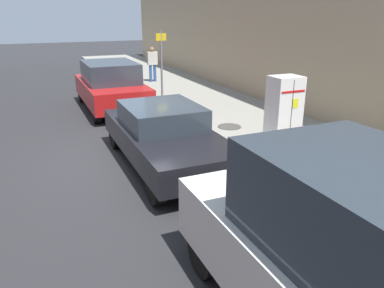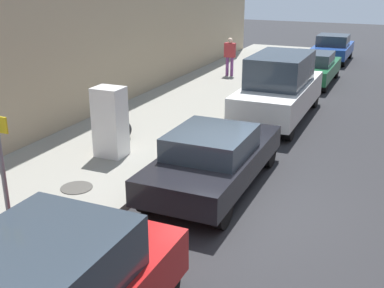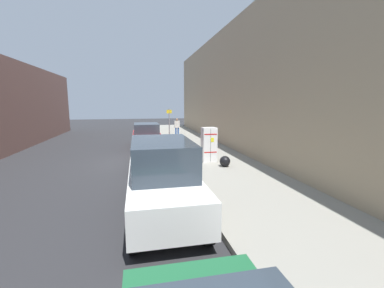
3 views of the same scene
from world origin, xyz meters
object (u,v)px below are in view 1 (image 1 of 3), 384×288
Objects in this scene: parked_sedan_dark at (165,135)px; parked_van_white at (380,283)px; discarded_refrigerator at (284,112)px; pedestrian_standing_near at (152,62)px; street_sign_post at (162,66)px; parked_suv_red at (111,85)px; trash_bag at (331,150)px.

parked_van_white is (-0.00, 5.90, 0.34)m from parked_sedan_dark.
pedestrian_standing_near is (0.07, -10.37, 0.06)m from discarded_refrigerator.
parked_suv_red is (1.53, -1.27, -0.77)m from street_sign_post.
pedestrian_standing_near reaches higher than parked_sedan_dark.
discarded_refrigerator is 0.39× the size of parked_sedan_dark.
parked_sedan_dark reaches higher than trash_bag.
street_sign_post is at bearing -73.84° from discarded_refrigerator.
parked_sedan_dark is (0.00, 5.83, -0.15)m from parked_suv_red.
discarded_refrigerator is at bearing 171.77° from parked_sedan_dark.
street_sign_post is at bearing -108.55° from parked_sedan_dark.
pedestrian_standing_near is at bearing -87.44° from trash_bag.
parked_suv_red is at bearing -90.00° from parked_van_white.
parked_sedan_dark is (2.98, -0.43, -0.33)m from discarded_refrigerator.
pedestrian_standing_near reaches higher than trash_bag.
parked_van_white reaches higher than pedestrian_standing_near.
street_sign_post is at bearing -73.18° from trash_bag.
street_sign_post is at bearing 140.40° from parked_suv_red.
parked_van_white reaches higher than parked_suv_red.
parked_van_white is at bearing 81.67° from street_sign_post.
street_sign_post is 10.59m from parked_van_white.
pedestrian_standing_near is (-1.37, -5.38, -0.53)m from street_sign_post.
parked_suv_red reaches higher than parked_sedan_dark.
parked_van_white is (1.53, 10.46, -0.58)m from street_sign_post.
discarded_refrigerator is 5.23m from street_sign_post.
pedestrian_standing_near is at bearing -89.59° from discarded_refrigerator.
parked_van_white is at bearing 90.00° from parked_suv_red.
street_sign_post reaches higher than parked_sedan_dark.
parked_van_white is (3.43, 4.20, 0.64)m from trash_bag.
parked_van_white is (2.90, 15.84, -0.05)m from pedestrian_standing_near.
parked_van_white is at bearing 50.80° from trash_bag.
parked_suv_red is (2.98, -6.26, -0.18)m from discarded_refrigerator.
parked_suv_red is 11.73m from parked_van_white.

